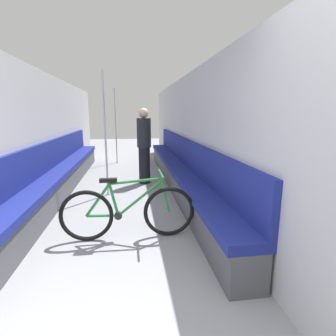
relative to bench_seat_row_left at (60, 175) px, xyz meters
name	(u,v)px	position (x,y,z in m)	size (l,w,h in m)	color
wall_left	(39,135)	(-0.23, -0.25, 0.79)	(0.10, 11.10, 2.26)	#B2B2B7
wall_right	(193,133)	(2.54, -0.25, 0.79)	(0.10, 11.10, 2.26)	#B2B2B7
bench_seat_row_left	(60,175)	(0.00, 0.00, 0.00)	(0.41, 6.71, 1.01)	#4C4C51
bench_seat_row_right	(179,172)	(2.32, 0.00, 0.00)	(0.41, 6.71, 1.01)	#4C4C51
bicycle	(128,212)	(1.31, -2.11, 0.00)	(1.62, 0.46, 0.82)	black
grab_pole_near	(105,137)	(0.91, -0.27, 0.76)	(0.08, 0.08, 2.24)	gray
grab_pole_far	(116,127)	(0.93, 3.02, 0.76)	(0.08, 0.08, 2.24)	gray
passenger_standing	(144,145)	(1.64, 0.49, 0.50)	(0.30, 0.30, 1.61)	black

